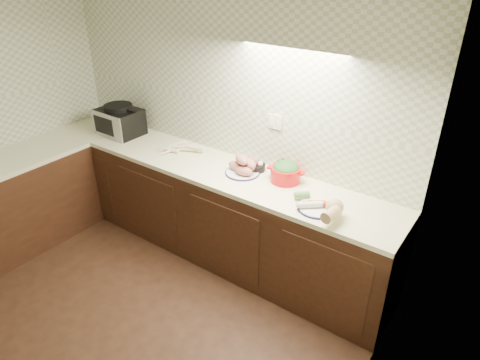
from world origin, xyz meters
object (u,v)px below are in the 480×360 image
Objects in this scene: onion_bowl at (256,165)px; veg_plate at (325,206)px; dutch_oven at (286,172)px; toaster_oven at (120,120)px; parsnip_pile at (175,150)px; sweet_potato_plate at (243,167)px.

onion_bowl is 0.82m from veg_plate.
onion_bowl is 0.30m from dutch_oven.
toaster_oven is 0.78m from parsnip_pile.
dutch_oven is at bearing -4.22° from onion_bowl.
dutch_oven is at bearing 3.67° from toaster_oven.
veg_plate reaches higher than onion_bowl.
veg_plate is (2.36, -0.14, -0.09)m from toaster_oven.
toaster_oven is 2.37m from veg_plate.
veg_plate reaches higher than parsnip_pile.
parsnip_pile is at bearing 175.43° from veg_plate.
parsnip_pile is 0.83m from onion_bowl.
dutch_oven reaches higher than sweet_potato_plate.
onion_bowl is at bearing 9.77° from parsnip_pile.
dutch_oven is 0.68× the size of veg_plate.
toaster_oven reaches higher than dutch_oven.
sweet_potato_plate is (0.76, 0.03, 0.03)m from parsnip_pile.
onion_bowl is 0.33× the size of veg_plate.
toaster_oven reaches higher than onion_bowl.
parsnip_pile is at bearing -177.88° from sweet_potato_plate.
toaster_oven is 1.53m from sweet_potato_plate.
veg_plate is (0.83, -0.16, -0.01)m from sweet_potato_plate.
dutch_oven reaches higher than veg_plate.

